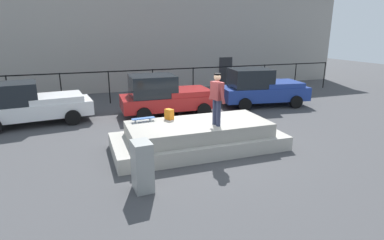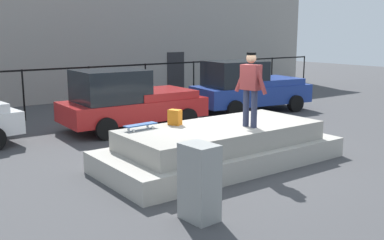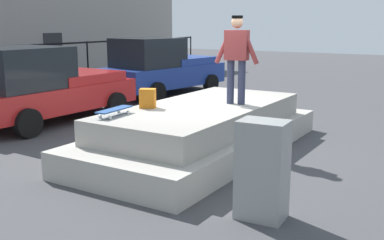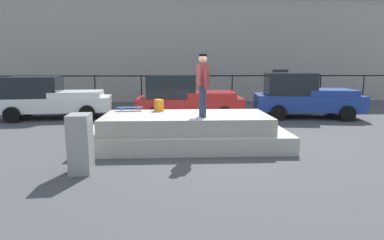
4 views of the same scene
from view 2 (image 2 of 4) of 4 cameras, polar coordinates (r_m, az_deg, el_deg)
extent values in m
plane|color=#424244|center=(10.86, 4.13, -4.99)|extent=(60.00, 60.00, 0.00)
cube|color=#ADA89E|center=(10.46, 3.71, -4.30)|extent=(5.65, 2.54, 0.46)
cube|color=#A09B91|center=(10.35, 3.74, -1.90)|extent=(4.63, 2.08, 0.44)
cylinder|color=#2D334C|center=(10.10, 7.83, 1.38)|extent=(0.14, 0.14, 0.84)
cylinder|color=#2D334C|center=(10.23, 6.84, 1.53)|extent=(0.14, 0.14, 0.84)
cube|color=maroon|center=(10.07, 7.43, 5.37)|extent=(0.31, 0.47, 0.55)
cylinder|color=maroon|center=(9.92, 8.66, 4.93)|extent=(0.14, 0.35, 0.60)
cylinder|color=maroon|center=(10.24, 6.22, 5.18)|extent=(0.14, 0.35, 0.60)
sphere|color=tan|center=(10.04, 7.49, 7.74)|extent=(0.22, 0.22, 0.22)
cylinder|color=black|center=(10.03, 7.51, 8.31)|extent=(0.24, 0.24, 0.05)
cube|color=#264C8C|center=(9.92, -6.50, -0.59)|extent=(0.79, 0.26, 0.02)
cylinder|color=silver|center=(10.00, -4.98, -0.94)|extent=(0.06, 0.03, 0.06)
cylinder|color=silver|center=(10.16, -5.64, -0.76)|extent=(0.06, 0.03, 0.06)
cylinder|color=silver|center=(9.72, -7.38, -1.34)|extent=(0.06, 0.03, 0.06)
cylinder|color=silver|center=(9.89, -8.02, -1.15)|extent=(0.06, 0.03, 0.06)
cube|color=orange|center=(10.35, -2.17, 0.34)|extent=(0.30, 0.34, 0.35)
cube|color=#B21E1E|center=(14.31, -7.36, 1.41)|extent=(4.49, 2.04, 0.60)
cube|color=black|center=(13.86, -10.29, 4.26)|extent=(2.05, 1.82, 0.96)
cube|color=#B21E1E|center=(14.67, -4.32, 3.36)|extent=(2.05, 1.87, 0.24)
cylinder|color=black|center=(14.69, -13.86, 0.24)|extent=(0.65, 0.24, 0.64)
cylinder|color=black|center=(12.92, -10.74, -1.10)|extent=(0.65, 0.24, 0.64)
cylinder|color=black|center=(15.85, -4.55, 1.31)|extent=(0.65, 0.24, 0.64)
cylinder|color=black|center=(14.22, -0.59, 0.21)|extent=(0.65, 0.24, 0.64)
cube|color=navy|center=(17.43, 7.50, 3.27)|extent=(4.66, 2.43, 0.68)
cube|color=black|center=(16.89, 5.41, 5.83)|extent=(2.22, 1.95, 0.94)
cube|color=navy|center=(17.91, 9.85, 4.89)|extent=(2.22, 2.01, 0.24)
cylinder|color=black|center=(17.51, 1.99, 2.26)|extent=(0.66, 0.30, 0.64)
cylinder|color=black|center=(15.93, 5.43, 1.34)|extent=(0.66, 0.30, 0.64)
cylinder|color=black|center=(19.05, 9.18, 2.84)|extent=(0.66, 0.30, 0.64)
cylinder|color=black|center=(17.61, 12.92, 2.04)|extent=(0.66, 0.30, 0.64)
cube|color=gray|center=(7.30, 0.94, -7.86)|extent=(0.48, 0.63, 1.26)
cylinder|color=black|center=(16.40, -20.48, 2.94)|extent=(0.06, 0.06, 1.76)
cylinder|color=black|center=(17.20, -12.77, 3.71)|extent=(0.06, 0.06, 1.76)
cylinder|color=black|center=(18.28, -5.86, 4.35)|extent=(0.06, 0.06, 1.76)
cylinder|color=black|center=(19.60, 0.21, 4.86)|extent=(0.06, 0.06, 1.76)
cylinder|color=black|center=(21.11, 5.48, 5.26)|extent=(0.06, 0.06, 1.76)
cylinder|color=black|center=(22.77, 10.02, 5.56)|extent=(0.06, 0.06, 1.76)
cylinder|color=black|center=(24.55, 13.92, 5.80)|extent=(0.06, 0.06, 1.76)
cube|color=black|center=(17.11, -12.89, 6.50)|extent=(24.00, 0.04, 0.06)
cube|color=gray|center=(23.02, -19.50, 10.87)|extent=(30.10, 6.31, 6.33)
cube|color=#262628|center=(22.86, -2.07, 6.05)|extent=(1.00, 0.06, 2.00)
camera|label=1|loc=(3.42, 83.82, 15.20)|focal=29.29mm
camera|label=3|loc=(3.53, -51.25, -2.44)|focal=43.24mm
camera|label=4|loc=(6.39, 63.67, -1.67)|focal=29.74mm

